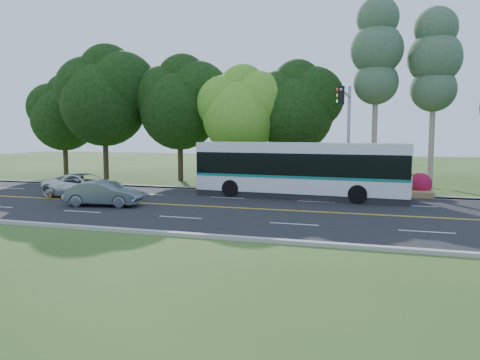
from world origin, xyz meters
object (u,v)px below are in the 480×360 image
(transit_bus, at_px, (300,171))
(sedan, at_px, (103,194))
(traffic_signal, at_px, (346,122))
(suv, at_px, (85,186))

(transit_bus, distance_m, sedan, 11.83)
(traffic_signal, relative_size, transit_bus, 0.53)
(suv, bearing_deg, sedan, -123.68)
(transit_bus, height_order, sedan, transit_bus)
(traffic_signal, height_order, transit_bus, traffic_signal)
(suv, bearing_deg, traffic_signal, -67.60)
(transit_bus, bearing_deg, sedan, -142.66)
(transit_bus, bearing_deg, traffic_signal, 13.44)
(sedan, xyz_separation_m, suv, (-3.03, 2.57, 0.05))
(transit_bus, xyz_separation_m, sedan, (-9.83, -6.49, -1.00))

